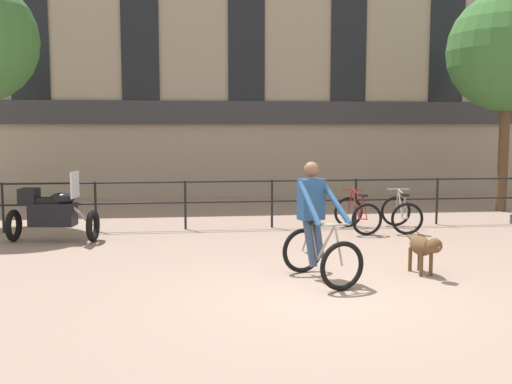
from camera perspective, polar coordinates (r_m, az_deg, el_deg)
The scene contains 9 objects.
ground_plane at distance 8.11m, azimuth 6.85°, elevation -9.60°, with size 60.00×60.00×0.00m, color gray.
canal_railing at distance 12.99m, azimuth 1.54°, elevation -0.32°, with size 15.05×0.05×1.05m.
building_facade at distance 18.78m, azimuth -1.02°, elevation 13.10°, with size 18.00×0.72×8.88m.
cyclist_with_bike at distance 8.69m, azimuth 5.80°, elevation -3.35°, with size 1.00×1.32×1.70m.
dog at distance 9.27m, azimuth 15.71°, elevation -5.07°, with size 0.31×0.96×0.61m.
parked_motorcycle at distance 12.08m, azimuth -18.86°, elevation -1.87°, with size 1.72×0.84×1.35m.
parked_bicycle_near_lamp at distance 12.77m, azimuth 9.64°, elevation -2.11°, with size 0.76×1.16×0.86m.
parked_bicycle_mid_left at distance 13.07m, azimuth 13.67°, elevation -2.01°, with size 0.80×1.19×0.86m.
tree_canalside_right at distance 16.78m, azimuth 22.87°, elevation 12.21°, with size 3.05×3.05×5.61m.
Camera 1 is at (-1.85, -7.57, 2.23)m, focal length 42.00 mm.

